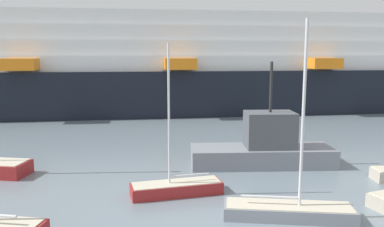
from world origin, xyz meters
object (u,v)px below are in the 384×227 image
object	(u,v)px
sailboat_1	(177,187)
fishing_boat_0	(264,147)
sailboat_4	(289,209)
cruise_ship	(106,68)

from	to	relation	value
sailboat_1	fishing_boat_0	size ratio (longest dim) A/B	0.82
sailboat_4	sailboat_1	bearing A→B (deg)	155.92
fishing_boat_0	sailboat_1	bearing A→B (deg)	-138.40
sailboat_1	sailboat_4	world-z (taller)	sailboat_4
sailboat_4	fishing_boat_0	xyz separation A→B (m)	(1.54, 7.62, 0.71)
sailboat_1	fishing_boat_0	world-z (taller)	sailboat_1
sailboat_4	cruise_ship	distance (m)	33.77
sailboat_1	sailboat_4	size ratio (longest dim) A/B	0.89
sailboat_4	fishing_boat_0	size ratio (longest dim) A/B	0.92
sailboat_4	fishing_boat_0	world-z (taller)	sailboat_4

